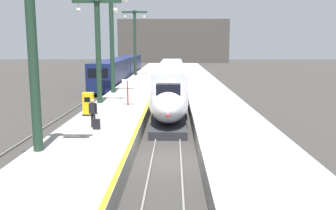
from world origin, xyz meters
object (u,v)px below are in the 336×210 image
(highspeed_train_main, at_px, (171,81))
(station_column_far, at_px, (112,33))
(station_column_mid, at_px, (98,40))
(passenger_near_edge, at_px, (93,111))
(departure_info_board, at_px, (128,87))
(rolling_suitcase, at_px, (97,124))
(station_column_distant, at_px, (135,37))
(regional_train_adjacent, at_px, (122,68))
(ticket_machine_yellow, at_px, (88,105))
(station_column_near, at_px, (33,31))

(highspeed_train_main, relative_size, station_column_far, 3.85)
(station_column_mid, distance_m, passenger_near_edge, 10.26)
(station_column_far, bearing_deg, departure_info_board, -72.37)
(highspeed_train_main, bearing_deg, station_column_mid, -119.48)
(passenger_near_edge, relative_size, rolling_suitcase, 1.72)
(highspeed_train_main, relative_size, rolling_suitcase, 39.67)
(station_column_distant, relative_size, rolling_suitcase, 10.31)
(station_column_far, xyz_separation_m, passenger_near_edge, (1.50, -15.99, -5.04))
(departure_info_board, bearing_deg, passenger_near_edge, -97.36)
(regional_train_adjacent, xyz_separation_m, rolling_suitcase, (3.99, -37.84, -0.77))
(station_column_far, relative_size, departure_info_board, 4.78)
(rolling_suitcase, xyz_separation_m, ticket_machine_yellow, (-1.44, 4.17, 0.44))
(regional_train_adjacent, bearing_deg, ticket_machine_yellow, -85.67)
(station_column_distant, bearing_deg, station_column_far, -90.00)
(regional_train_adjacent, relative_size, station_column_near, 4.14)
(passenger_near_edge, bearing_deg, highspeed_train_main, 77.39)
(station_column_near, relative_size, station_column_mid, 1.03)
(station_column_mid, relative_size, rolling_suitcase, 8.73)
(rolling_suitcase, bearing_deg, ticket_machine_yellow, 109.07)
(station_column_mid, xyz_separation_m, station_column_distant, (0.00, 28.30, 0.83))
(station_column_mid, distance_m, station_column_distant, 28.31)
(station_column_mid, relative_size, passenger_near_edge, 5.07)
(station_column_far, bearing_deg, station_column_near, -89.84)
(highspeed_train_main, distance_m, station_column_mid, 12.75)
(departure_info_board, bearing_deg, regional_train_adjacent, 99.16)
(highspeed_train_main, height_order, station_column_near, station_column_near)
(station_column_near, xyz_separation_m, station_column_distant, (-0.06, 42.35, 0.59))
(station_column_mid, bearing_deg, regional_train_adjacent, 94.47)
(highspeed_train_main, bearing_deg, rolling_suitcase, -101.52)
(regional_train_adjacent, bearing_deg, highspeed_train_main, -65.40)
(station_column_far, relative_size, station_column_distant, 1.00)
(regional_train_adjacent, relative_size, station_column_far, 3.61)
(departure_info_board, bearing_deg, station_column_far, 107.63)
(highspeed_train_main, distance_m, station_column_distant, 19.51)
(station_column_near, relative_size, departure_info_board, 4.17)
(highspeed_train_main, xyz_separation_m, regional_train_adjacent, (-8.10, 17.69, 0.21))
(station_column_near, xyz_separation_m, passenger_near_edge, (1.44, 4.82, -4.45))
(rolling_suitcase, bearing_deg, station_column_far, 96.21)
(station_column_far, xyz_separation_m, ticket_machine_yellow, (0.35, -12.30, -5.28))
(rolling_suitcase, distance_m, departure_info_board, 8.61)
(highspeed_train_main, xyz_separation_m, station_column_distant, (-5.90, 17.86, 5.16))
(highspeed_train_main, relative_size, passenger_near_edge, 23.05)
(station_column_far, height_order, passenger_near_edge, station_column_far)
(highspeed_train_main, xyz_separation_m, ticket_machine_yellow, (-5.55, -15.98, -0.13))
(station_column_far, relative_size, passenger_near_edge, 5.99)
(station_column_distant, relative_size, passenger_near_edge, 5.99)
(rolling_suitcase, bearing_deg, station_column_distant, 92.70)
(regional_train_adjacent, relative_size, departure_info_board, 17.26)
(highspeed_train_main, bearing_deg, station_column_distant, 108.28)
(station_column_far, distance_m, ticket_machine_yellow, 13.39)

